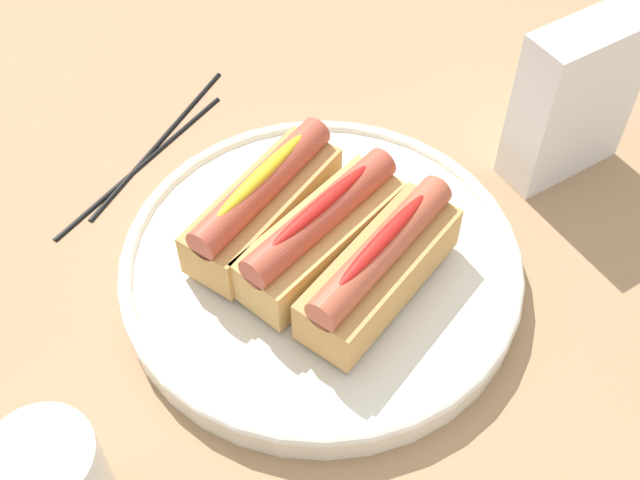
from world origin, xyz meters
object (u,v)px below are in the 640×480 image
(chopstick_near, at_px, (142,163))
(napkin_box, at_px, (574,100))
(chopstick_far, at_px, (160,140))
(hotdog_back, at_px, (320,234))
(serving_bowl, at_px, (320,266))
(hotdog_front, at_px, (263,203))
(hotdog_side, at_px, (381,266))

(chopstick_near, bearing_deg, napkin_box, 125.02)
(napkin_box, relative_size, chopstick_far, 0.68)
(hotdog_back, xyz_separation_m, napkin_box, (-0.25, 0.06, 0.02))
(serving_bowl, xyz_separation_m, hotdog_back, (0.00, -0.00, 0.04))
(chopstick_near, distance_m, chopstick_far, 0.03)
(serving_bowl, xyz_separation_m, napkin_box, (-0.25, 0.06, 0.06))
(serving_bowl, distance_m, chopstick_near, 0.21)
(hotdog_front, relative_size, napkin_box, 1.04)
(hotdog_front, bearing_deg, serving_bowl, 98.63)
(serving_bowl, distance_m, hotdog_front, 0.07)
(napkin_box, relative_size, chopstick_near, 0.68)
(napkin_box, bearing_deg, hotdog_front, -10.81)
(serving_bowl, height_order, hotdog_back, hotdog_back)
(hotdog_front, height_order, napkin_box, napkin_box)
(hotdog_back, bearing_deg, chopstick_far, -92.61)
(hotdog_back, distance_m, napkin_box, 0.26)
(serving_bowl, relative_size, chopstick_far, 1.47)
(serving_bowl, height_order, hotdog_front, hotdog_front)
(serving_bowl, distance_m, hotdog_side, 0.07)
(hotdog_back, relative_size, chopstick_far, 0.69)
(napkin_box, bearing_deg, hotdog_side, 11.81)
(hotdog_front, distance_m, hotdog_side, 0.11)
(hotdog_back, relative_size, hotdog_side, 0.98)
(serving_bowl, bearing_deg, chopstick_far, -92.61)
(hotdog_front, relative_size, hotdog_side, 1.01)
(hotdog_back, xyz_separation_m, hotdog_side, (-0.01, 0.05, 0.00))
(serving_bowl, height_order, napkin_box, napkin_box)
(hotdog_back, bearing_deg, serving_bowl, 90.00)
(hotdog_back, height_order, chopstick_near, hotdog_back)
(hotdog_back, height_order, chopstick_far, hotdog_back)
(hotdog_front, xyz_separation_m, hotdog_side, (-0.02, 0.11, 0.00))
(hotdog_side, height_order, chopstick_far, hotdog_side)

